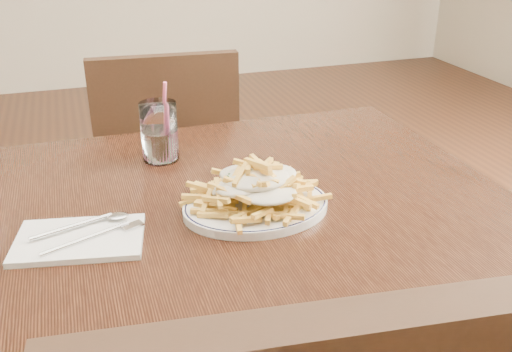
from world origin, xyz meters
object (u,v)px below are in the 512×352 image
object	(u,v)px
chair_far	(168,170)
loaded_fries	(256,184)
water_glass	(160,135)
fries_plate	(256,206)
table	(194,237)

from	to	relation	value
chair_far	loaded_fries	bearing A→B (deg)	-86.95
loaded_fries	water_glass	distance (m)	0.31
chair_far	fries_plate	bearing A→B (deg)	-86.95
loaded_fries	water_glass	world-z (taller)	water_glass
table	fries_plate	world-z (taller)	fries_plate
chair_far	water_glass	size ratio (longest dim) A/B	5.10
table	fries_plate	xyz separation A→B (m)	(0.10, -0.07, 0.09)
table	water_glass	xyz separation A→B (m)	(-0.02, 0.22, 0.13)
fries_plate	loaded_fries	size ratio (longest dim) A/B	1.07
fries_plate	water_glass	world-z (taller)	water_glass
chair_far	water_glass	bearing A→B (deg)	-100.08
table	loaded_fries	size ratio (longest dim) A/B	4.46
table	chair_far	distance (m)	0.71
loaded_fries	chair_far	bearing A→B (deg)	93.05
table	chair_far	xyz separation A→B (m)	(0.06, 0.69, -0.17)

